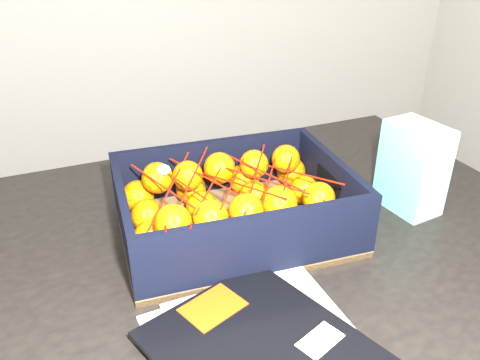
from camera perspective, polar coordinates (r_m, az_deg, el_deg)
name	(u,v)px	position (r m, az deg, el deg)	size (l,w,h in m)	color
table	(210,306)	(0.82, -3.50, -14.36)	(1.26, 0.89, 0.75)	black
produce_crate	(234,213)	(0.80, -0.67, -3.86)	(0.36, 0.27, 0.11)	olive
clementine_heap	(233,202)	(0.78, -0.80, -2.60)	(0.34, 0.25, 0.10)	orange
mesh_net	(230,184)	(0.76, -1.14, -0.46)	(0.29, 0.24, 0.09)	red
retail_carton	(413,168)	(0.89, 19.35, 1.35)	(0.07, 0.10, 0.15)	white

